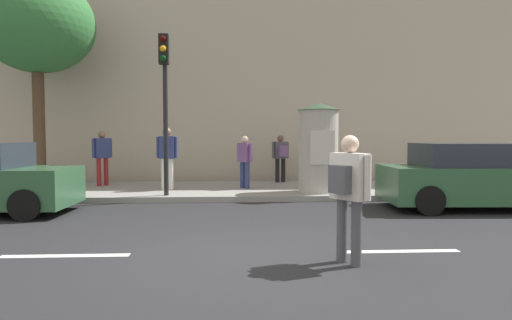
# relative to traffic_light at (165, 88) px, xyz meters

# --- Properties ---
(ground_plane) EXTENTS (80.00, 80.00, 0.00)m
(ground_plane) POSITION_rel_traffic_light_xyz_m (1.75, -5.24, -2.92)
(ground_plane) COLOR #232326
(sidewalk_curb) EXTENTS (36.00, 4.00, 0.15)m
(sidewalk_curb) POSITION_rel_traffic_light_xyz_m (1.75, 1.76, -2.84)
(sidewalk_curb) COLOR gray
(sidewalk_curb) RESTS_ON ground_plane
(lane_markings) EXTENTS (25.80, 0.16, 0.01)m
(lane_markings) POSITION_rel_traffic_light_xyz_m (1.75, -5.24, -2.91)
(lane_markings) COLOR silver
(lane_markings) RESTS_ON ground_plane
(building_backdrop) EXTENTS (36.00, 5.00, 11.92)m
(building_backdrop) POSITION_rel_traffic_light_xyz_m (1.75, 6.76, 3.04)
(building_backdrop) COLOR #B7A893
(building_backdrop) RESTS_ON ground_plane
(traffic_light) EXTENTS (0.24, 0.45, 4.10)m
(traffic_light) POSITION_rel_traffic_light_xyz_m (0.00, 0.00, 0.00)
(traffic_light) COLOR black
(traffic_light) RESTS_ON sidewalk_curb
(poster_column) EXTENTS (1.18, 1.18, 2.45)m
(poster_column) POSITION_rel_traffic_light_xyz_m (4.08, 0.63, -1.52)
(poster_column) COLOR #B2ADA3
(poster_column) RESTS_ON sidewalk_curb
(street_tree) EXTENTS (3.38, 3.38, 6.31)m
(street_tree) POSITION_rel_traffic_light_xyz_m (-4.10, 2.30, 2.07)
(street_tree) COLOR #4C3826
(street_tree) RESTS_ON sidewalk_curb
(pedestrian_tallest) EXTENTS (0.53, 0.57, 1.70)m
(pedestrian_tallest) POSITION_rel_traffic_light_xyz_m (3.24, -5.85, -1.89)
(pedestrian_tallest) COLOR #4C4C51
(pedestrian_tallest) RESTS_ON ground_plane
(pedestrian_in_light_jacket) EXTENTS (0.45, 0.47, 1.54)m
(pedestrian_in_light_jacket) POSITION_rel_traffic_light_xyz_m (2.08, 1.58, -1.87)
(pedestrian_in_light_jacket) COLOR navy
(pedestrian_in_light_jacket) RESTS_ON sidewalk_curb
(pedestrian_with_bag) EXTENTS (0.51, 0.50, 1.71)m
(pedestrian_with_bag) POSITION_rel_traffic_light_xyz_m (-2.31, 2.51, -1.75)
(pedestrian_with_bag) COLOR maroon
(pedestrian_with_bag) RESTS_ON sidewalk_curb
(pedestrian_near_pole) EXTENTS (0.58, 0.48, 1.57)m
(pedestrian_near_pole) POSITION_rel_traffic_light_xyz_m (3.32, 3.26, -1.84)
(pedestrian_near_pole) COLOR black
(pedestrian_near_pole) RESTS_ON sidewalk_curb
(pedestrian_in_dark_shirt) EXTENTS (0.60, 0.39, 1.78)m
(pedestrian_in_dark_shirt) POSITION_rel_traffic_light_xyz_m (-0.14, 1.32, -1.70)
(pedestrian_in_dark_shirt) COLOR silver
(pedestrian_in_dark_shirt) RESTS_ON sidewalk_curb
(parked_car_dark) EXTENTS (4.62, 2.13, 1.53)m
(parked_car_dark) POSITION_rel_traffic_light_xyz_m (7.48, -1.52, -2.18)
(parked_car_dark) COLOR #2D5938
(parked_car_dark) RESTS_ON ground_plane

